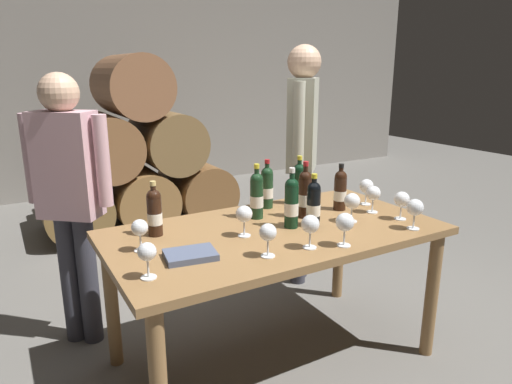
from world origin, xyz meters
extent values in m
plane|color=#66635E|center=(0.00, 0.00, 0.00)|extent=(14.00, 14.00, 0.00)
cube|color=gray|center=(0.00, 4.20, 1.40)|extent=(10.00, 0.24, 2.80)
cylinder|color=brown|center=(-0.63, 2.60, 0.30)|extent=(0.60, 0.90, 0.60)
cylinder|color=olive|center=(0.00, 2.60, 0.30)|extent=(0.60, 0.90, 0.60)
cylinder|color=brown|center=(0.63, 2.60, 0.30)|extent=(0.60, 0.90, 0.60)
cylinder|color=brown|center=(-0.32, 2.60, 0.85)|extent=(0.60, 0.90, 0.60)
cylinder|color=brown|center=(0.32, 2.60, 0.85)|extent=(0.60, 0.90, 0.60)
cylinder|color=brown|center=(0.00, 2.60, 1.39)|extent=(0.60, 0.90, 0.60)
cube|color=olive|center=(0.00, 0.00, 0.74)|extent=(1.70, 0.90, 0.04)
cylinder|color=olive|center=(0.77, -0.39, 0.36)|extent=(0.07, 0.07, 0.72)
cylinder|color=olive|center=(-0.77, 0.39, 0.36)|extent=(0.07, 0.07, 0.72)
cylinder|color=olive|center=(0.77, 0.39, 0.36)|extent=(0.07, 0.07, 0.72)
cylinder|color=black|center=(0.09, -0.02, 0.87)|extent=(0.07, 0.07, 0.22)
sphere|color=black|center=(0.09, -0.02, 0.99)|extent=(0.07, 0.07, 0.07)
cylinder|color=black|center=(0.09, -0.02, 1.02)|extent=(0.03, 0.03, 0.07)
cylinder|color=silver|center=(0.09, -0.02, 1.06)|extent=(0.03, 0.03, 0.03)
cylinder|color=silver|center=(0.09, -0.02, 0.86)|extent=(0.07, 0.07, 0.07)
cylinder|color=black|center=(0.50, 0.10, 0.86)|extent=(0.07, 0.07, 0.19)
sphere|color=black|center=(0.50, 0.10, 0.96)|extent=(0.07, 0.07, 0.07)
cylinder|color=black|center=(0.50, 0.10, 0.98)|extent=(0.03, 0.03, 0.06)
cylinder|color=black|center=(0.50, 0.10, 1.02)|extent=(0.03, 0.03, 0.02)
cylinder|color=silver|center=(0.50, 0.10, 0.85)|extent=(0.07, 0.07, 0.06)
cylinder|color=black|center=(0.20, -0.06, 0.86)|extent=(0.07, 0.07, 0.20)
sphere|color=black|center=(0.20, -0.06, 0.96)|extent=(0.07, 0.07, 0.07)
cylinder|color=black|center=(0.20, -0.06, 0.99)|extent=(0.03, 0.03, 0.06)
cylinder|color=gold|center=(0.20, -0.06, 1.03)|extent=(0.03, 0.03, 0.02)
cylinder|color=silver|center=(0.20, -0.06, 0.85)|extent=(0.07, 0.07, 0.06)
cylinder|color=black|center=(0.36, 0.31, 0.86)|extent=(0.07, 0.07, 0.21)
sphere|color=black|center=(0.36, 0.31, 0.97)|extent=(0.07, 0.07, 0.07)
cylinder|color=black|center=(0.36, 0.31, 1.00)|extent=(0.03, 0.03, 0.07)
cylinder|color=gold|center=(0.36, 0.31, 1.04)|extent=(0.03, 0.03, 0.02)
cylinder|color=silver|center=(0.36, 0.31, 0.85)|extent=(0.07, 0.07, 0.06)
cylinder|color=#19381E|center=(0.16, 0.34, 0.86)|extent=(0.07, 0.07, 0.20)
sphere|color=#19381E|center=(0.16, 0.34, 0.97)|extent=(0.07, 0.07, 0.07)
cylinder|color=#19381E|center=(0.16, 0.34, 0.99)|extent=(0.03, 0.03, 0.06)
cylinder|color=#B21E23|center=(0.16, 0.34, 1.04)|extent=(0.03, 0.03, 0.02)
cylinder|color=silver|center=(0.16, 0.34, 0.85)|extent=(0.07, 0.07, 0.06)
cylinder|color=black|center=(-0.56, 0.22, 0.86)|extent=(0.07, 0.07, 0.19)
sphere|color=black|center=(-0.56, 0.22, 0.96)|extent=(0.07, 0.07, 0.07)
cylinder|color=black|center=(-0.56, 0.22, 0.98)|extent=(0.03, 0.03, 0.06)
cylinder|color=tan|center=(-0.56, 0.22, 1.02)|extent=(0.03, 0.03, 0.02)
cylinder|color=silver|center=(-0.56, 0.22, 0.85)|extent=(0.07, 0.07, 0.06)
cylinder|color=#19381E|center=(0.01, 0.20, 0.87)|extent=(0.07, 0.07, 0.21)
sphere|color=#19381E|center=(0.01, 0.20, 0.98)|extent=(0.07, 0.07, 0.07)
cylinder|color=#19381E|center=(0.01, 0.20, 1.01)|extent=(0.03, 0.03, 0.07)
cylinder|color=gold|center=(0.01, 0.20, 1.05)|extent=(0.03, 0.03, 0.02)
cylinder|color=silver|center=(0.01, 0.20, 0.86)|extent=(0.07, 0.07, 0.06)
cylinder|color=black|center=(0.24, 0.08, 0.87)|extent=(0.07, 0.07, 0.22)
sphere|color=black|center=(0.24, 0.08, 0.99)|extent=(0.07, 0.07, 0.07)
cylinder|color=black|center=(0.24, 0.08, 1.02)|extent=(0.03, 0.03, 0.07)
cylinder|color=#B21E23|center=(0.24, 0.08, 1.06)|extent=(0.03, 0.03, 0.03)
cylinder|color=silver|center=(0.24, 0.08, 0.86)|extent=(0.07, 0.07, 0.07)
cylinder|color=white|center=(0.68, -0.21, 0.76)|extent=(0.06, 0.06, 0.00)
cylinder|color=white|center=(0.68, -0.21, 0.80)|extent=(0.01, 0.01, 0.07)
sphere|color=white|center=(0.68, -0.21, 0.88)|extent=(0.08, 0.08, 0.08)
cylinder|color=white|center=(0.63, -0.04, 0.76)|extent=(0.06, 0.06, 0.00)
cylinder|color=white|center=(0.63, -0.04, 0.80)|extent=(0.01, 0.01, 0.07)
sphere|color=white|center=(0.63, -0.04, 0.88)|extent=(0.08, 0.08, 0.08)
cylinder|color=white|center=(-0.19, -0.01, 0.76)|extent=(0.06, 0.06, 0.00)
cylinder|color=white|center=(-0.19, -0.01, 0.80)|extent=(0.01, 0.01, 0.07)
sphere|color=white|center=(-0.19, -0.01, 0.87)|extent=(0.08, 0.08, 0.08)
cylinder|color=white|center=(0.42, -0.11, 0.76)|extent=(0.06, 0.06, 0.00)
cylinder|color=white|center=(0.42, -0.11, 0.80)|extent=(0.01, 0.01, 0.07)
sphere|color=white|center=(0.42, -0.11, 0.88)|extent=(0.08, 0.08, 0.08)
cylinder|color=white|center=(-0.68, 0.06, 0.76)|extent=(0.06, 0.06, 0.00)
cylinder|color=white|center=(-0.68, 0.06, 0.80)|extent=(0.01, 0.01, 0.07)
sphere|color=white|center=(-0.68, 0.06, 0.87)|extent=(0.08, 0.08, 0.08)
cylinder|color=white|center=(0.61, -0.35, 0.76)|extent=(0.06, 0.06, 0.00)
cylinder|color=white|center=(0.61, -0.35, 0.80)|extent=(0.01, 0.01, 0.07)
sphere|color=white|center=(0.61, -0.35, 0.88)|extent=(0.09, 0.09, 0.09)
cylinder|color=white|center=(-0.22, -0.28, 0.76)|extent=(0.06, 0.06, 0.00)
cylinder|color=white|center=(-0.22, -0.28, 0.80)|extent=(0.01, 0.01, 0.07)
sphere|color=white|center=(-0.22, -0.28, 0.87)|extent=(0.08, 0.08, 0.08)
cylinder|color=white|center=(0.15, -0.35, 0.76)|extent=(0.06, 0.06, 0.00)
cylinder|color=white|center=(0.15, -0.35, 0.80)|extent=(0.01, 0.01, 0.07)
sphere|color=white|center=(0.15, -0.35, 0.88)|extent=(0.09, 0.09, 0.09)
cylinder|color=white|center=(-0.74, -0.23, 0.76)|extent=(0.06, 0.06, 0.00)
cylinder|color=white|center=(-0.74, -0.23, 0.80)|extent=(0.01, 0.01, 0.07)
sphere|color=white|center=(-0.74, -0.23, 0.87)|extent=(0.07, 0.07, 0.07)
cylinder|color=white|center=(0.00, -0.30, 0.76)|extent=(0.06, 0.06, 0.00)
cylinder|color=white|center=(0.00, -0.30, 0.80)|extent=(0.01, 0.01, 0.07)
sphere|color=white|center=(0.00, -0.30, 0.88)|extent=(0.08, 0.08, 0.08)
cylinder|color=white|center=(0.71, 0.10, 0.76)|extent=(0.06, 0.06, 0.00)
cylinder|color=white|center=(0.71, 0.10, 0.80)|extent=(0.01, 0.01, 0.07)
sphere|color=white|center=(0.71, 0.10, 0.88)|extent=(0.08, 0.08, 0.08)
cube|color=#4C5670|center=(-0.52, -0.13, 0.77)|extent=(0.24, 0.19, 0.03)
cylinder|color=#383842|center=(0.73, 0.79, 0.43)|extent=(0.11, 0.11, 0.85)
cylinder|color=#383842|center=(0.66, 0.71, 0.43)|extent=(0.11, 0.11, 0.85)
cube|color=#B2B29E|center=(0.69, 0.75, 1.17)|extent=(0.35, 0.36, 0.64)
cylinder|color=#B2B29E|center=(0.84, 0.90, 1.21)|extent=(0.08, 0.08, 0.54)
cylinder|color=#B2B29E|center=(0.55, 0.60, 1.21)|extent=(0.08, 0.08, 0.54)
sphere|color=tan|center=(0.69, 0.75, 1.60)|extent=(0.23, 0.23, 0.23)
cylinder|color=#383842|center=(-0.92, 0.75, 0.38)|extent=(0.11, 0.11, 0.77)
cylinder|color=#383842|center=(-0.83, 0.69, 0.38)|extent=(0.11, 0.11, 0.77)
cube|color=#CC9EA8|center=(-0.88, 0.72, 1.06)|extent=(0.36, 0.34, 0.58)
cylinder|color=#CC9EA8|center=(-1.04, 0.85, 1.08)|extent=(0.08, 0.08, 0.49)
cylinder|color=#CC9EA8|center=(-0.71, 0.59, 1.08)|extent=(0.08, 0.08, 0.49)
sphere|color=tan|center=(-0.88, 0.72, 1.44)|extent=(0.21, 0.21, 0.21)
camera|label=1|loc=(-1.19, -1.87, 1.56)|focal=32.06mm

